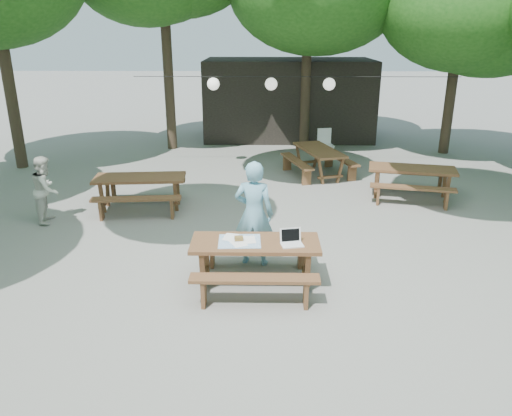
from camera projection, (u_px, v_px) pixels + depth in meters
The scene contains 12 objects.
ground at pixel (285, 257), 8.94m from camera, with size 80.00×80.00×0.00m, color slate.
pavilion at pixel (288, 99), 18.32m from camera, with size 6.00×3.00×2.80m, color black.
main_picnic_table at pixel (255, 263), 7.86m from camera, with size 2.00×1.58×0.75m.
picnic_table_nw at pixel (141, 192), 11.21m from camera, with size 2.06×1.73×0.75m.
picnic_table_ne at pixel (411, 182), 11.92m from camera, with size 2.19×1.95×0.75m.
picnic_table_far_e at pixel (319, 162), 13.73m from camera, with size 2.07×2.28×0.75m.
woman at pixel (254, 214), 8.42m from camera, with size 0.67×0.44×1.83m, color #69A6C0.
second_person at pixel (46, 189), 10.36m from camera, with size 0.69×0.53×1.41m, color beige.
plastic_chair at pixel (325, 150), 15.66m from camera, with size 0.51×0.51×0.90m.
laptop at pixel (291, 240), 7.62m from camera, with size 0.37×0.32×0.24m.
tabletop_clutter at pixel (239, 241), 7.74m from camera, with size 0.67×0.60×0.08m.
paper_lanterns at pixel (272, 84), 13.76m from camera, with size 9.00×0.34×0.38m.
Camera 1 is at (-0.40, -8.11, 3.88)m, focal length 35.00 mm.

